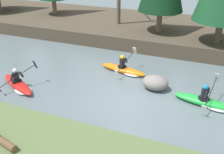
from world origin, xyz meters
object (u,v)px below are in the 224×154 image
Objects in this scene: kayaker_middle at (125,69)px; boulder_midstream at (155,83)px; kayaker_lead at (207,102)px; kayaker_trailing at (19,85)px.

boulder_midstream is (1.96, -1.17, 0.16)m from kayaker_middle.
kayaker_lead is 2.22× the size of boulder_midstream.
kayaker_trailing is at bearing -158.96° from kayaker_lead.
kayaker_trailing is (-4.23, -3.54, 0.00)m from kayaker_middle.
kayaker_middle is 5.51m from kayaker_trailing.
kayaker_trailing is 6.63m from boulder_midstream.
boulder_midstream is at bearing -19.87° from kayaker_middle.
kayaker_lead is 4.75m from kayaker_middle.
kayaker_lead is at bearing 37.78° from kayaker_trailing.
kayaker_trailing reaches higher than boulder_midstream.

